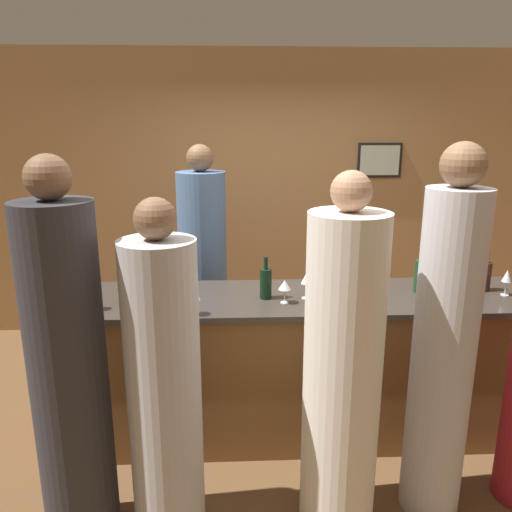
{
  "coord_description": "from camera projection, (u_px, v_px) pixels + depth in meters",
  "views": [
    {
      "loc": [
        -0.41,
        -3.09,
        2.11
      ],
      "look_at": [
        -0.27,
        0.1,
        1.26
      ],
      "focal_mm": 35.0,
      "sensor_mm": 36.0,
      "label": 1
    }
  ],
  "objects": [
    {
      "name": "wine_bottle_1",
      "position": [
        266.0,
        283.0,
        3.22
      ],
      "size": [
        0.08,
        0.08,
        0.28
      ],
      "color": "black",
      "rests_on": "bar_counter"
    },
    {
      "name": "wine_glass_1",
      "position": [
        306.0,
        280.0,
        3.21
      ],
      "size": [
        0.07,
        0.07,
        0.17
      ],
      "color": "silver",
      "rests_on": "bar_counter"
    },
    {
      "name": "wine_bottle_2",
      "position": [
        420.0,
        276.0,
        3.34
      ],
      "size": [
        0.08,
        0.08,
        0.29
      ],
      "color": "#19381E",
      "rests_on": "bar_counter"
    },
    {
      "name": "guest_4",
      "position": [
        443.0,
        350.0,
        2.62
      ],
      "size": [
        0.32,
        0.32,
        2.03
      ],
      "color": "#B2B2B7",
      "rests_on": "ground_plane"
    },
    {
      "name": "guest_0",
      "position": [
        342.0,
        373.0,
        2.54
      ],
      "size": [
        0.4,
        0.4,
        1.9
      ],
      "color": "silver",
      "rests_on": "ground_plane"
    },
    {
      "name": "wine_glass_2",
      "position": [
        507.0,
        277.0,
        3.27
      ],
      "size": [
        0.06,
        0.06,
        0.18
      ],
      "color": "silver",
      "rests_on": "bar_counter"
    },
    {
      "name": "bar_counter",
      "position": [
        295.0,
        365.0,
        3.42
      ],
      "size": [
        3.14,
        0.73,
        1.01
      ],
      "color": "brown",
      "rests_on": "ground_plane"
    },
    {
      "name": "wine_glass_7",
      "position": [
        95.0,
        291.0,
        3.02
      ],
      "size": [
        0.07,
        0.07,
        0.16
      ],
      "color": "silver",
      "rests_on": "bar_counter"
    },
    {
      "name": "wine_glass_4",
      "position": [
        193.0,
        294.0,
        2.94
      ],
      "size": [
        0.08,
        0.08,
        0.17
      ],
      "color": "silver",
      "rests_on": "bar_counter"
    },
    {
      "name": "wine_bottle_0",
      "position": [
        485.0,
        276.0,
        3.37
      ],
      "size": [
        0.08,
        0.08,
        0.28
      ],
      "color": "black",
      "rests_on": "bar_counter"
    },
    {
      "name": "wine_glass_5",
      "position": [
        123.0,
        283.0,
        3.16
      ],
      "size": [
        0.07,
        0.07,
        0.17
      ],
      "color": "silver",
      "rests_on": "bar_counter"
    },
    {
      "name": "ice_bucket",
      "position": [
        344.0,
        271.0,
        3.49
      ],
      "size": [
        0.2,
        0.2,
        0.21
      ],
      "color": "#9E9993",
      "rests_on": "bar_counter"
    },
    {
      "name": "wine_glass_3",
      "position": [
        360.0,
        277.0,
        3.22
      ],
      "size": [
        0.07,
        0.07,
        0.19
      ],
      "color": "silver",
      "rests_on": "bar_counter"
    },
    {
      "name": "guest_2",
      "position": [
        69.0,
        375.0,
        2.43
      ],
      "size": [
        0.37,
        0.37,
        1.98
      ],
      "color": "#2D2D33",
      "rests_on": "ground_plane"
    },
    {
      "name": "ground_plane",
      "position": [
        294.0,
        429.0,
        3.55
      ],
      "size": [
        14.0,
        14.0,
        0.0
      ],
      "primitive_type": "plane",
      "color": "brown"
    },
    {
      "name": "guest_3",
      "position": [
        164.0,
        390.0,
        2.48
      ],
      "size": [
        0.37,
        0.37,
        1.79
      ],
      "color": "#B2B2B7",
      "rests_on": "ground_plane"
    },
    {
      "name": "wine_glass_6",
      "position": [
        285.0,
        286.0,
        3.13
      ],
      "size": [
        0.08,
        0.08,
        0.15
      ],
      "color": "silver",
      "rests_on": "bar_counter"
    },
    {
      "name": "back_wall",
      "position": [
        275.0,
        195.0,
        5.03
      ],
      "size": [
        8.0,
        0.08,
        2.8
      ],
      "color": "#A37547",
      "rests_on": "ground_plane"
    },
    {
      "name": "wine_glass_0",
      "position": [
        374.0,
        294.0,
        3.02
      ],
      "size": [
        0.07,
        0.07,
        0.14
      ],
      "color": "silver",
      "rests_on": "bar_counter"
    },
    {
      "name": "bartender",
      "position": [
        203.0,
        275.0,
        4.07
      ],
      "size": [
        0.39,
        0.39,
        1.95
      ],
      "rotation": [
        0.0,
        0.0,
        3.14
      ],
      "color": "#4C6B93",
      "rests_on": "ground_plane"
    }
  ]
}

